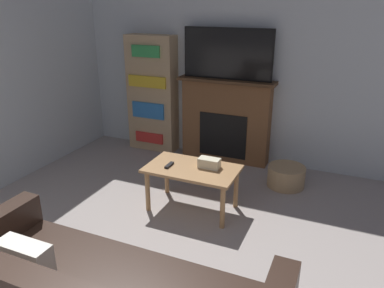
{
  "coord_description": "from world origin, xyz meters",
  "views": [
    {
      "loc": [
        1.38,
        -0.71,
        2.09
      ],
      "look_at": [
        -0.03,
        2.52,
        0.74
      ],
      "focal_mm": 35.0,
      "sensor_mm": 36.0,
      "label": 1
    }
  ],
  "objects": [
    {
      "name": "bookshelf",
      "position": [
        -1.26,
        3.91,
        0.83
      ],
      "size": [
        0.71,
        0.29,
        1.66
      ],
      "color": "tan",
      "rests_on": "ground_plane"
    },
    {
      "name": "storage_basket",
      "position": [
        0.8,
        3.44,
        0.12
      ],
      "size": [
        0.44,
        0.44,
        0.25
      ],
      "color": "tan",
      "rests_on": "ground_plane"
    },
    {
      "name": "fireplace",
      "position": [
        -0.14,
        3.93,
        0.57
      ],
      "size": [
        1.3,
        0.28,
        1.13
      ],
      "color": "brown",
      "rests_on": "ground_plane"
    },
    {
      "name": "tissue_box",
      "position": [
        0.14,
        2.59,
        0.53
      ],
      "size": [
        0.22,
        0.12,
        0.1
      ],
      "color": "beige",
      "rests_on": "coffee_table"
    },
    {
      "name": "remote_control",
      "position": [
        -0.25,
        2.45,
        0.49
      ],
      "size": [
        0.04,
        0.15,
        0.02
      ],
      "color": "black",
      "rests_on": "coffee_table"
    },
    {
      "name": "coffee_table",
      "position": [
        -0.02,
        2.51,
        0.41
      ],
      "size": [
        0.95,
        0.56,
        0.48
      ],
      "color": "#A87A4C",
      "rests_on": "ground_plane"
    },
    {
      "name": "wall_back",
      "position": [
        0.0,
        4.08,
        1.35
      ],
      "size": [
        5.57,
        0.06,
        2.7
      ],
      "color": "silver",
      "rests_on": "ground_plane"
    },
    {
      "name": "tv",
      "position": [
        -0.14,
        3.91,
        1.46
      ],
      "size": [
        1.18,
        0.03,
        0.65
      ],
      "color": "black",
      "rests_on": "fireplace"
    }
  ]
}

